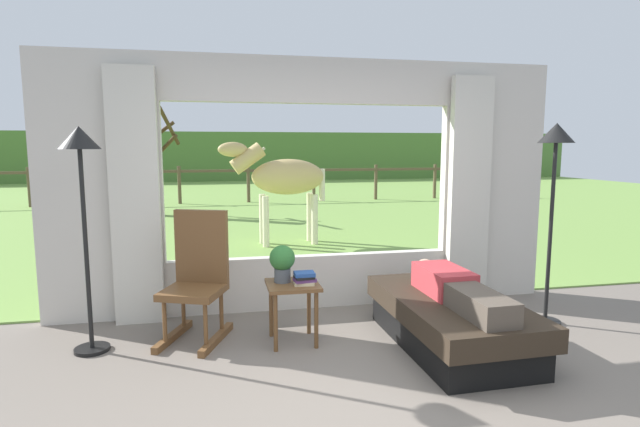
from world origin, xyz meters
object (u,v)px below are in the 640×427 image
at_px(recliner_sofa, 450,321).
at_px(rocking_chair, 198,277).
at_px(floor_lamp_right, 555,163).
at_px(floor_lamp_left, 81,171).
at_px(reclining_person, 454,288).
at_px(potted_plant, 282,261).
at_px(book_stack, 304,278).
at_px(horse, 283,178).
at_px(pasture_tree, 152,165).
at_px(side_table, 293,294).

relative_size(recliner_sofa, rocking_chair, 1.53).
xyz_separation_m(recliner_sofa, floor_lamp_right, (1.15, 0.33, 1.31)).
bearing_deg(recliner_sofa, floor_lamp_left, 169.01).
xyz_separation_m(reclining_person, potted_plant, (-1.36, 0.47, 0.18)).
height_order(book_stack, horse, horse).
bearing_deg(pasture_tree, book_stack, -75.73).
relative_size(floor_lamp_left, floor_lamp_right, 0.97).
relative_size(floor_lamp_right, horse, 1.04).
xyz_separation_m(recliner_sofa, horse, (-0.79, 4.64, 0.94)).
bearing_deg(rocking_chair, horse, 93.40).
height_order(floor_lamp_right, pasture_tree, pasture_tree).
height_order(reclining_person, rocking_chair, rocking_chair).
relative_size(reclining_person, pasture_tree, 0.56).
bearing_deg(recliner_sofa, book_stack, 164.87).
xyz_separation_m(recliner_sofa, reclining_person, (0.00, -0.05, 0.30)).
distance_m(recliner_sofa, rocking_chair, 2.20).
distance_m(floor_lamp_right, horse, 4.74).
bearing_deg(pasture_tree, side_table, -76.19).
distance_m(book_stack, horse, 4.40).
bearing_deg(side_table, rocking_chair, 160.02).
height_order(rocking_chair, floor_lamp_right, floor_lamp_right).
relative_size(potted_plant, floor_lamp_left, 0.17).
distance_m(potted_plant, floor_lamp_right, 2.64).
height_order(reclining_person, floor_lamp_left, floor_lamp_left).
distance_m(recliner_sofa, floor_lamp_left, 3.24).
bearing_deg(recliner_sofa, floor_lamp_right, 14.70).
height_order(potted_plant, floor_lamp_left, floor_lamp_left).
height_order(rocking_chair, horse, horse).
bearing_deg(rocking_chair, side_table, 1.35).
relative_size(reclining_person, rocking_chair, 1.28).
bearing_deg(floor_lamp_left, rocking_chair, 9.31).
xyz_separation_m(rocking_chair, pasture_tree, (-1.31, 8.29, 0.70)).
relative_size(book_stack, pasture_tree, 0.07).
height_order(book_stack, floor_lamp_right, floor_lamp_right).
bearing_deg(pasture_tree, reclining_person, -69.33).
bearing_deg(book_stack, pasture_tree, 104.27).
bearing_deg(floor_lamp_right, horse, 114.12).
distance_m(floor_lamp_left, pasture_tree, 8.45).
relative_size(recliner_sofa, book_stack, 9.04).
xyz_separation_m(side_table, pasture_tree, (-2.11, 8.58, 0.82)).
height_order(potted_plant, floor_lamp_right, floor_lamp_right).
bearing_deg(side_table, pasture_tree, 103.81).
height_order(recliner_sofa, floor_lamp_left, floor_lamp_left).
xyz_separation_m(reclining_person, rocking_chair, (-2.08, 0.70, 0.02)).
distance_m(rocking_chair, potted_plant, 0.77).
bearing_deg(recliner_sofa, reclining_person, -91.19).
xyz_separation_m(reclining_person, floor_lamp_left, (-2.94, 0.56, 0.96)).
xyz_separation_m(book_stack, floor_lamp_right, (2.34, 0.03, 0.95)).
height_order(side_table, horse, horse).
distance_m(recliner_sofa, side_table, 1.35).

